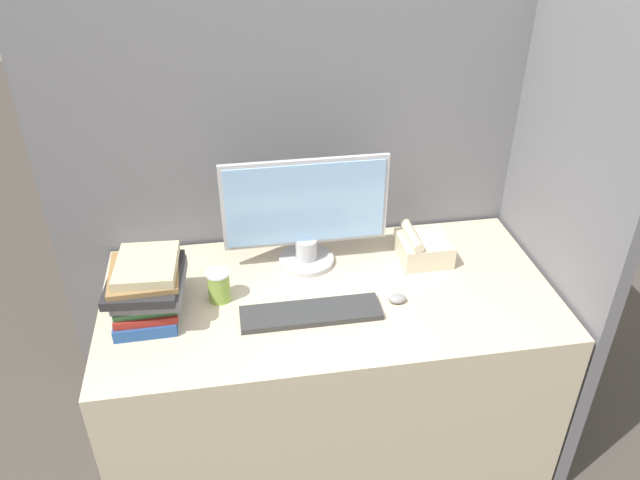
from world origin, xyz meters
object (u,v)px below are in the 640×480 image
(keyboard, at_px, (311,313))
(mouse, at_px, (397,298))
(desk_telephone, at_px, (423,247))
(monitor, at_px, (306,215))
(book_stack, at_px, (147,287))
(coffee_cup, at_px, (219,286))

(keyboard, relative_size, mouse, 7.54)
(keyboard, bearing_deg, desk_telephone, 29.79)
(monitor, bearing_deg, book_stack, -159.46)
(monitor, bearing_deg, keyboard, -95.60)
(monitor, relative_size, book_stack, 1.84)
(mouse, bearing_deg, coffee_cup, 169.26)
(mouse, xyz_separation_m, coffee_cup, (-0.58, 0.11, 0.04))
(coffee_cup, bearing_deg, desk_telephone, 9.62)
(book_stack, bearing_deg, coffee_cup, 8.12)
(monitor, xyz_separation_m, coffee_cup, (-0.32, -0.17, -0.14))
(keyboard, xyz_separation_m, book_stack, (-0.51, 0.10, 0.09))
(mouse, height_order, desk_telephone, desk_telephone)
(coffee_cup, distance_m, desk_telephone, 0.75)
(mouse, bearing_deg, keyboard, -175.37)
(book_stack, distance_m, desk_telephone, 0.98)
(monitor, relative_size, desk_telephone, 3.22)
(mouse, relative_size, desk_telephone, 0.34)
(monitor, distance_m, mouse, 0.43)
(mouse, xyz_separation_m, book_stack, (-0.81, 0.08, 0.09))
(keyboard, height_order, desk_telephone, desk_telephone)
(keyboard, relative_size, desk_telephone, 2.53)
(desk_telephone, bearing_deg, monitor, 173.96)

